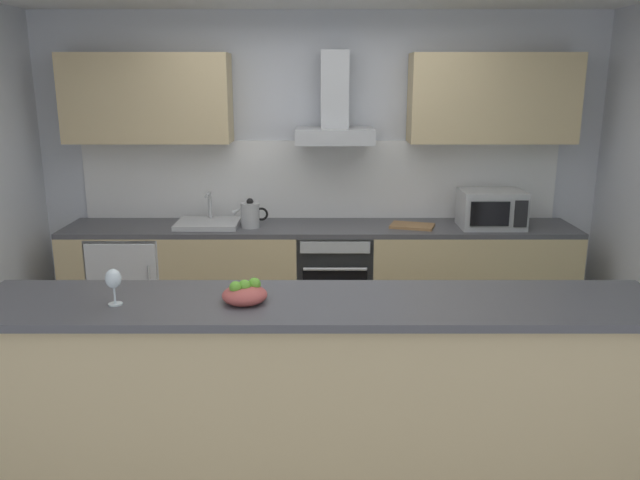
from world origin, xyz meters
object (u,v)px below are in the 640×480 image
(oven, at_px, (334,278))
(refrigerator, at_px, (133,282))
(kettle, at_px, (250,215))
(fruit_bowl, at_px, (245,294))
(chopping_board, at_px, (412,226))
(microwave, at_px, (491,209))
(range_hood, at_px, (335,114))
(sink, at_px, (208,223))
(wine_glass, at_px, (113,280))

(oven, xyz_separation_m, refrigerator, (-1.67, -0.00, -0.03))
(kettle, bearing_deg, oven, 2.86)
(oven, relative_size, refrigerator, 0.94)
(fruit_bowl, bearing_deg, refrigerator, 119.51)
(fruit_bowl, bearing_deg, chopping_board, 61.90)
(oven, bearing_deg, microwave, -1.27)
(kettle, distance_m, range_hood, 1.05)
(oven, relative_size, chopping_board, 2.35)
(refrigerator, bearing_deg, kettle, -1.79)
(oven, xyz_separation_m, sink, (-1.03, 0.01, 0.47))
(refrigerator, xyz_separation_m, fruit_bowl, (1.19, -2.10, 0.63))
(sink, height_order, range_hood, range_hood)
(oven, relative_size, fruit_bowl, 3.64)
(oven, xyz_separation_m, wine_glass, (-1.10, -2.14, 0.68))
(oven, height_order, chopping_board, chopping_board)
(chopping_board, bearing_deg, fruit_bowl, -118.10)
(microwave, distance_m, chopping_board, 0.64)
(oven, distance_m, chopping_board, 0.77)
(refrigerator, bearing_deg, sink, 1.23)
(oven, distance_m, fruit_bowl, 2.24)
(wine_glass, bearing_deg, fruit_bowl, 3.46)
(fruit_bowl, bearing_deg, kettle, 95.39)
(wine_glass, relative_size, chopping_board, 0.52)
(sink, xyz_separation_m, kettle, (0.35, -0.04, 0.08))
(refrigerator, xyz_separation_m, microwave, (2.93, -0.03, 0.62))
(range_hood, bearing_deg, microwave, -7.13)
(sink, bearing_deg, oven, -0.61)
(refrigerator, bearing_deg, chopping_board, -0.52)
(refrigerator, relative_size, wine_glass, 4.78)
(sink, bearing_deg, wine_glass, -91.89)
(chopping_board, bearing_deg, wine_glass, -129.23)
(fruit_bowl, bearing_deg, oven, 77.11)
(oven, distance_m, kettle, 0.87)
(refrigerator, height_order, microwave, microwave)
(sink, distance_m, chopping_board, 1.66)
(range_hood, bearing_deg, kettle, -166.41)
(microwave, xyz_separation_m, range_hood, (-1.26, 0.16, 0.74))
(oven, bearing_deg, range_hood, 90.00)
(oven, bearing_deg, fruit_bowl, -102.89)
(microwave, distance_m, range_hood, 1.47)
(refrigerator, relative_size, range_hood, 1.18)
(oven, height_order, microwave, microwave)
(wine_glass, bearing_deg, microwave, 41.85)
(microwave, bearing_deg, wine_glass, -138.15)
(sink, bearing_deg, microwave, -0.97)
(microwave, bearing_deg, sink, 179.03)
(kettle, distance_m, chopping_board, 1.31)
(wine_glass, xyz_separation_m, chopping_board, (1.73, 2.11, -0.23))
(refrigerator, height_order, wine_glass, wine_glass)
(oven, distance_m, wine_glass, 2.50)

